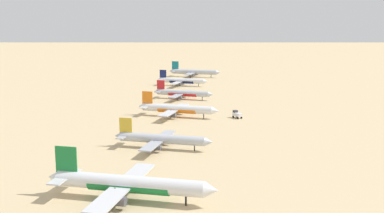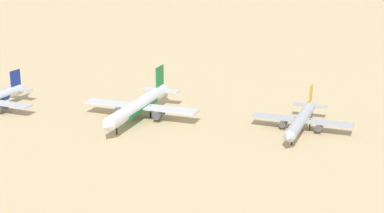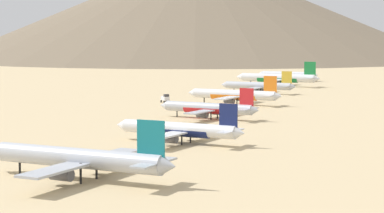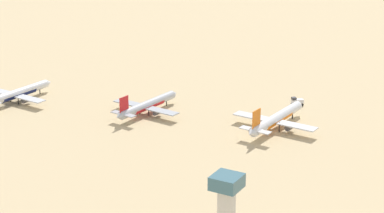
{
  "view_description": "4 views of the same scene",
  "coord_description": "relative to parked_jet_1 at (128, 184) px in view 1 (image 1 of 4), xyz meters",
  "views": [
    {
      "loc": [
        63.46,
        -235.3,
        50.92
      ],
      "look_at": [
        9.86,
        7.57,
        4.81
      ],
      "focal_mm": 44.94,
      "sensor_mm": 36.0,
      "label": 1
    },
    {
      "loc": [
        195.85,
        -32.15,
        63.19
      ],
      "look_at": [
        18.23,
        -94.17,
        6.57
      ],
      "focal_mm": 55.89,
      "sensor_mm": 36.0,
      "label": 2
    },
    {
      "loc": [
        -105.11,
        299.68,
        29.79
      ],
      "look_at": [
        -0.56,
        56.36,
        4.16
      ],
      "focal_mm": 69.42,
      "sensor_mm": 36.0,
      "label": 3
    },
    {
      "loc": [
        -252.57,
        -103.86,
        103.66
      ],
      "look_at": [
        -1.23,
        38.44,
        4.54
      ],
      "focal_mm": 68.78,
      "sensor_mm": 36.0,
      "label": 4
    }
  ],
  "objects": [
    {
      "name": "parked_jet_2",
      "position": [
        -5.96,
        54.39,
        -0.93
      ],
      "size": [
        40.48,
        32.85,
        11.68
      ],
      "color": "#B2B7C1",
      "rests_on": "ground"
    },
    {
      "name": "parked_jet_3",
      "position": [
        -15.26,
        115.74,
        -0.63
      ],
      "size": [
        44.16,
        35.92,
        12.73
      ],
      "color": "silver",
      "rests_on": "ground"
    },
    {
      "name": "parked_jet_6",
      "position": [
        -42.66,
        284.31,
        -0.38
      ],
      "size": [
        46.16,
        37.49,
        13.31
      ],
      "color": "#B2B7C1",
      "rests_on": "ground"
    },
    {
      "name": "parked_jet_1",
      "position": [
        0.0,
        0.0,
        0.0
      ],
      "size": [
        50.6,
        40.99,
        14.62
      ],
      "color": "silver",
      "rests_on": "ground"
    },
    {
      "name": "parked_jet_5",
      "position": [
        -40.16,
        228.75,
        -0.99
      ],
      "size": [
        40.45,
        32.92,
        11.66
      ],
      "color": "silver",
      "rests_on": "ground"
    },
    {
      "name": "parked_jet_4",
      "position": [
        -25.36,
        170.17,
        -1.04
      ],
      "size": [
        39.89,
        32.51,
        11.5
      ],
      "color": "#B2B7C1",
      "rests_on": "ground"
    },
    {
      "name": "ground_plane",
      "position": [
        -18.03,
        113.47,
        -4.87
      ],
      "size": [
        2049.09,
        2049.09,
        0.0
      ],
      "primitive_type": "plane",
      "color": "tan"
    },
    {
      "name": "service_truck",
      "position": [
        15.91,
        119.32,
        -2.79
      ],
      "size": [
        5.44,
        5.46,
        3.9
      ],
      "color": "silver",
      "rests_on": "ground"
    }
  ]
}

